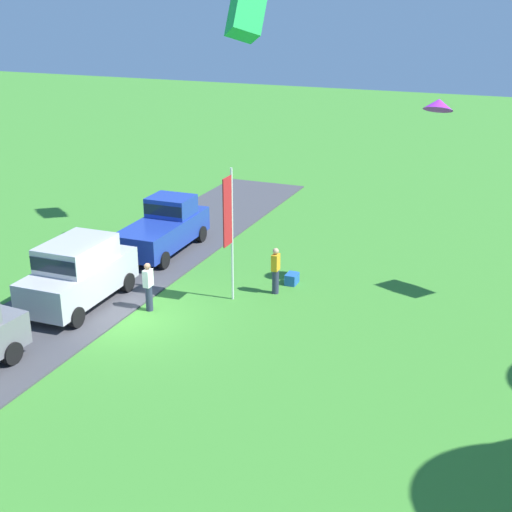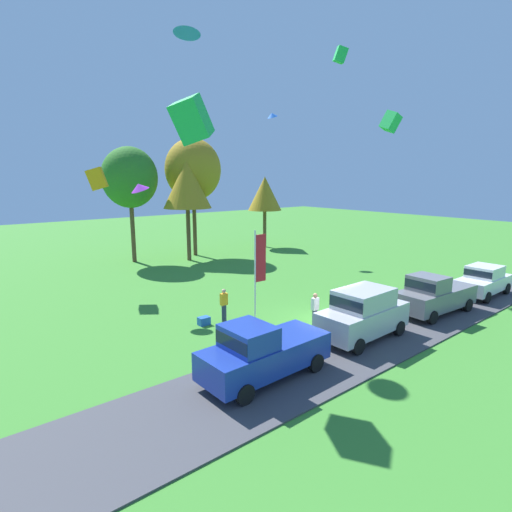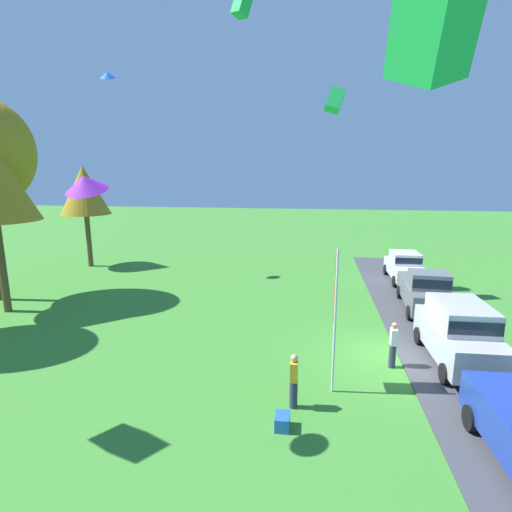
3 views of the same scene
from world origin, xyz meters
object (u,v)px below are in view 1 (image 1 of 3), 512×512
person_on_lawn (148,286)px  car_pickup_mid_row (165,226)px  person_beside_suv (276,270)px  flag_banner (229,220)px  cooler_box (292,279)px  kite_delta_trailing_tail (439,104)px  kite_box_topmost (246,16)px  car_suv_near_entrance (78,270)px

person_on_lawn → car_pickup_mid_row: bearing=-156.1°
person_beside_suv → flag_banner: 2.74m
flag_banner → cooler_box: (-2.33, 1.45, -2.78)m
cooler_box → kite_delta_trailing_tail: kite_delta_trailing_tail is taller
flag_banner → person_beside_suv: bearing=137.1°
flag_banner → kite_box_topmost: kite_box_topmost is taller
car_suv_near_entrance → kite_box_topmost: (-6.50, 3.41, 8.01)m
person_beside_suv → person_on_lawn: same height
kite_box_topmost → kite_delta_trailing_tail: bearing=83.2°
car_suv_near_entrance → cooler_box: size_ratio=8.28×
car_suv_near_entrance → cooler_box: bearing=127.4°
kite_delta_trailing_tail → kite_box_topmost: bearing=-96.8°
car_suv_near_entrance → kite_delta_trailing_tail: 13.19m
car_suv_near_entrance → kite_delta_trailing_tail: size_ratio=4.72×
kite_box_topmost → person_on_lawn: bearing=-9.9°
person_beside_suv → kite_box_topmost: size_ratio=1.15×
person_beside_suv → person_on_lawn: size_ratio=1.00×
person_on_lawn → kite_delta_trailing_tail: size_ratio=1.74×
cooler_box → kite_box_topmost: size_ratio=0.38×
flag_banner → person_on_lawn: bearing=-52.2°
cooler_box → car_pickup_mid_row: bearing=-102.2°
car_pickup_mid_row → person_on_lawn: car_pickup_mid_row is taller
kite_delta_trailing_tail → person_beside_suv: bearing=-66.9°
car_suv_near_entrance → person_beside_suv: (-3.56, 5.78, -0.42)m
car_pickup_mid_row → person_on_lawn: 5.86m
car_pickup_mid_row → cooler_box: 6.23m
person_beside_suv → kite_box_topmost: kite_box_topmost is taller
person_beside_suv → kite_box_topmost: (-2.93, -2.37, 8.43)m
car_pickup_mid_row → kite_delta_trailing_tail: kite_delta_trailing_tail is taller
person_beside_suv → flag_banner: (1.29, -1.20, 2.10)m
flag_banner → kite_box_topmost: (-4.22, -1.18, 6.32)m
car_suv_near_entrance → cooler_box: car_suv_near_entrance is taller
person_beside_suv → person_on_lawn: 4.54m
person_on_lawn → cooler_box: (-4.04, 3.66, -0.68)m
kite_box_topmost → flag_banner: bearing=15.6°
cooler_box → kite_delta_trailing_tail: 8.02m
cooler_box → car_suv_near_entrance: bearing=-52.6°
person_beside_suv → kite_box_topmost: 9.23m
flag_banner → kite_delta_trailing_tail: bearing=119.0°
person_on_lawn → flag_banner: size_ratio=0.36×
car_suv_near_entrance → flag_banner: (-2.28, 4.59, 1.69)m
person_beside_suv → car_suv_near_entrance: bearing=-58.4°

